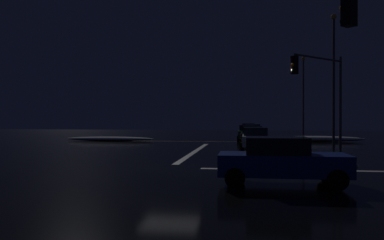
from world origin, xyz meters
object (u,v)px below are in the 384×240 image
at_px(sedan_orange, 249,130).
at_px(traffic_signal_ne, 322,84).
at_px(sedan_white, 255,139).
at_px(streetlamp_right_far, 303,91).
at_px(sedan_gray, 248,129).
at_px(sedan_red, 253,131).
at_px(sedan_green, 248,133).
at_px(streetlamp_right_near, 334,71).
at_px(sedan_blue_crossing, 281,160).
at_px(sedan_black, 252,135).

relative_size(sedan_orange, traffic_signal_ne, 0.70).
height_order(sedan_white, streetlamp_right_far, streetlamp_right_far).
bearing_deg(traffic_signal_ne, sedan_gray, 97.74).
bearing_deg(sedan_red, traffic_signal_ne, -79.12).
distance_m(sedan_green, sedan_red, 5.68).
bearing_deg(sedan_white, streetlamp_right_near, 32.52).
bearing_deg(streetlamp_right_near, sedan_blue_crossing, -106.95).
bearing_deg(sedan_gray, sedan_orange, -89.95).
xyz_separation_m(sedan_blue_crossing, streetlamp_right_near, (5.64, 18.49, 5.06)).
distance_m(sedan_green, streetlamp_right_near, 11.19).
xyz_separation_m(traffic_signal_ne, streetlamp_right_far, (2.12, 22.62, 1.13)).
height_order(sedan_green, sedan_gray, same).
bearing_deg(sedan_orange, sedan_green, -91.01).
height_order(traffic_signal_ne, streetlamp_right_far, streetlamp_right_far).
height_order(sedan_white, sedan_red, same).
xyz_separation_m(sedan_orange, traffic_signal_ne, (4.22, -25.67, 3.51)).
height_order(sedan_green, sedan_red, same).
bearing_deg(sedan_blue_crossing, sedan_green, 91.99).
bearing_deg(traffic_signal_ne, sedan_black, 116.72).
height_order(sedan_white, sedan_blue_crossing, same).
relative_size(sedan_red, streetlamp_right_near, 0.42).
bearing_deg(sedan_red, sedan_white, -90.56).
height_order(sedan_white, sedan_gray, same).
bearing_deg(sedan_red, sedan_orange, 94.00).
relative_size(sedan_blue_crossing, traffic_signal_ne, 0.70).
relative_size(sedan_white, sedan_gray, 1.00).
distance_m(sedan_red, sedan_gray, 11.26).
distance_m(sedan_black, streetlamp_right_far, 16.43).
height_order(sedan_gray, streetlamp_right_near, streetlamp_right_near).
relative_size(sedan_black, streetlamp_right_far, 0.46).
bearing_deg(sedan_orange, sedan_white, -89.39).
xyz_separation_m(sedan_black, sedan_green, (-0.32, 6.01, 0.00)).
bearing_deg(streetlamp_right_near, sedan_green, 130.99).
xyz_separation_m(sedan_black, traffic_signal_ne, (4.10, -8.15, 3.51)).
height_order(sedan_red, streetlamp_right_far, streetlamp_right_far).
relative_size(sedan_gray, traffic_signal_ne, 0.70).
relative_size(sedan_white, sedan_red, 1.00).
height_order(sedan_white, sedan_black, same).
distance_m(sedan_white, sedan_black, 5.41).
relative_size(sedan_orange, streetlamp_right_near, 0.42).
bearing_deg(traffic_signal_ne, streetlamp_right_far, 84.64).
height_order(sedan_red, sedan_blue_crossing, same).
bearing_deg(sedan_white, traffic_signal_ne, -34.56).
bearing_deg(sedan_black, streetlamp_right_near, -13.74).
bearing_deg(sedan_green, sedan_blue_crossing, -88.01).
bearing_deg(sedan_white, streetlamp_right_far, 72.96).
bearing_deg(streetlamp_right_near, sedan_gray, 104.56).
xyz_separation_m(sedan_red, traffic_signal_ne, (3.81, -19.80, 3.51)).
xyz_separation_m(sedan_orange, sedan_gray, (-0.00, 5.38, 0.00)).
bearing_deg(sedan_gray, sedan_green, -90.68).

